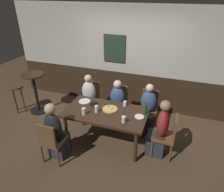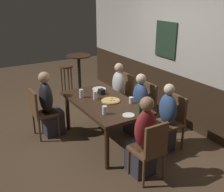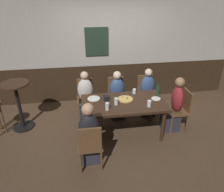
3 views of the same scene
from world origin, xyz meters
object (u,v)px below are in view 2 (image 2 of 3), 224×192
object	(u,v)px
beer_bottle_green	(140,109)
plate_white_small	(129,115)
pint_glass_stout	(105,111)
plate_white_large	(99,89)
person_left_near	(49,109)
pint_glass_pale	(131,100)
side_bar_table	(79,73)
person_right_far	(164,123)
pint_glass_amber	(81,94)
chair_left_near	(40,111)
pizza	(111,101)
chair_mid_far	(145,104)
person_head_east	(143,143)
chair_head_east	(150,148)
chair_right_far	(172,119)
dining_table	(104,106)
highball_clear	(95,96)
chair_left_far	(123,93)
person_mid_far	(138,108)
person_left_far	(117,95)
bar_stool	(66,72)
condiment_caddy	(102,92)

from	to	relation	value
beer_bottle_green	plate_white_small	distance (m)	0.19
pint_glass_stout	plate_white_large	xyz separation A→B (m)	(-1.01, 0.46, -0.05)
person_left_near	pint_glass_pale	bearing A→B (deg)	45.62
pint_glass_pale	side_bar_table	world-z (taller)	side_bar_table
person_right_far	pint_glass_amber	size ratio (longest dim) A/B	7.93
chair_left_near	pizza	size ratio (longest dim) A/B	2.82
pint_glass_stout	side_bar_table	distance (m)	2.66
chair_mid_far	person_head_east	distance (m)	1.37
chair_head_east	plate_white_large	bearing A→B (deg)	173.03
chair_left_near	chair_right_far	distance (m)	2.24
person_right_far	plate_white_small	xyz separation A→B (m)	(-0.05, -0.67, 0.28)
dining_table	highball_clear	distance (m)	0.23
chair_left_far	person_right_far	bearing A→B (deg)	-6.52
person_left_near	beer_bottle_green	distance (m)	1.74
pizza	pint_glass_stout	size ratio (longest dim) A/B	2.50
pint_glass_pale	pint_glass_stout	xyz separation A→B (m)	(0.14, -0.58, 0.01)
dining_table	person_mid_far	xyz separation A→B (m)	(-0.00, 0.70, -0.20)
person_right_far	pint_glass_stout	bearing A→B (deg)	-106.43
chair_mid_far	person_left_far	bearing A→B (deg)	-167.17
person_head_east	side_bar_table	bearing A→B (deg)	170.55
bar_stool	pizza	bearing A→B (deg)	-6.20
chair_head_east	chair_left_far	xyz separation A→B (m)	(-1.95, 0.86, 0.00)
pint_glass_pale	beer_bottle_green	xyz separation A→B (m)	(0.45, -0.16, 0.06)
chair_head_east	pint_glass_stout	distance (m)	0.88
person_head_east	person_right_far	bearing A→B (deg)	116.80
person_head_east	pint_glass_stout	distance (m)	0.74
person_left_near	person_left_far	xyz separation A→B (m)	(0.00, 1.40, -0.03)
chair_right_far	beer_bottle_green	distance (m)	0.77
pint_glass_stout	plate_white_small	distance (m)	0.36
chair_head_east	plate_white_small	world-z (taller)	chair_head_east
highball_clear	person_right_far	bearing A→B (deg)	41.58
chair_left_near	chair_head_east	size ratio (longest dim) A/B	1.00
condiment_caddy	bar_stool	bearing A→B (deg)	173.72
chair_right_far	highball_clear	bearing A→B (deg)	-132.95
side_bar_table	person_left_far	bearing A→B (deg)	6.98
plate_white_small	bar_stool	bearing A→B (deg)	173.82
chair_left_near	condiment_caddy	distance (m)	1.11
dining_table	plate_white_large	size ratio (longest dim) A/B	6.50
chair_left_near	pint_glass_pale	bearing A→B (deg)	49.74
pint_glass_pale	side_bar_table	bearing A→B (deg)	175.39
plate_white_small	bar_stool	size ratio (longest dim) A/B	0.25
dining_table	bar_stool	size ratio (longest dim) A/B	2.26
chair_right_far	plate_white_large	bearing A→B (deg)	-153.42
pizza	highball_clear	distance (m)	0.28
beer_bottle_green	bar_stool	distance (m)	3.32
chair_head_east	pizza	world-z (taller)	chair_head_east
side_bar_table	plate_white_large	bearing A→B (deg)	-11.34
dining_table	pint_glass_amber	world-z (taller)	pint_glass_amber
chair_left_near	pint_glass_stout	bearing A→B (deg)	28.19
dining_table	plate_white_large	bearing A→B (deg)	158.79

